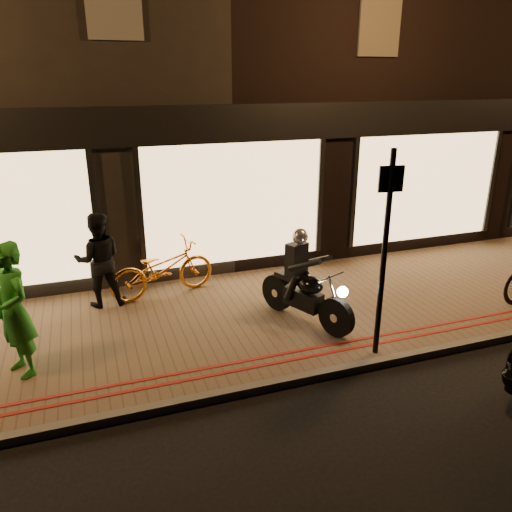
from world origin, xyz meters
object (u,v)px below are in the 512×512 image
Objects in this scene: sign_post at (385,245)px; bicycle_gold at (162,269)px; person_green at (14,311)px; motorcycle at (304,287)px.

sign_post is 4.23m from bicycle_gold.
sign_post reaches higher than person_green.
motorcycle is at bearing -143.98° from bicycle_gold.
sign_post is at bearing -151.76° from bicycle_gold.
bicycle_gold is (-2.03, 1.83, -0.10)m from motorcycle.
motorcycle is at bearing 60.72° from person_green.
sign_post is 1.52× the size of bicycle_gold.
motorcycle is 2.73m from bicycle_gold.
person_green is (-4.89, 1.14, -0.73)m from sign_post.
motorcycle is at bearing 115.08° from sign_post.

